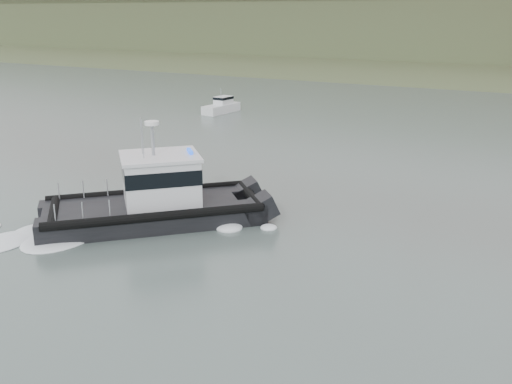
{
  "coord_description": "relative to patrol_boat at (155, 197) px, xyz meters",
  "views": [
    {
      "loc": [
        13.54,
        -18.29,
        11.26
      ],
      "look_at": [
        0.22,
        6.14,
        2.4
      ],
      "focal_mm": 40.0,
      "sensor_mm": 36.0,
      "label": 1
    }
  ],
  "objects": [
    {
      "name": "ground",
      "position": [
        5.66,
        -5.27,
        -1.47
      ],
      "size": [
        400.0,
        400.0,
        0.0
      ],
      "primitive_type": "plane",
      "color": "#4D5B56",
      "rests_on": "ground"
    },
    {
      "name": "patrol_boat",
      "position": [
        0.0,
        0.0,
        0.0
      ],
      "size": [
        11.75,
        11.61,
        5.88
      ],
      "rotation": [
        0.0,
        0.0,
        -0.8
      ],
      "color": "black",
      "rests_on": "ground"
    },
    {
      "name": "headlands",
      "position": [
        5.66,
        120.23,
        5.57
      ],
      "size": [
        500.0,
        105.36,
        27.12
      ],
      "color": "#3E4F2D",
      "rests_on": "ground"
    },
    {
      "name": "motorboat",
      "position": [
        -15.81,
        32.37,
        -0.76
      ],
      "size": [
        2.25,
        5.37,
        2.87
      ],
      "rotation": [
        0.0,
        0.0,
        -0.1
      ],
      "color": "silver",
      "rests_on": "ground"
    }
  ]
}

